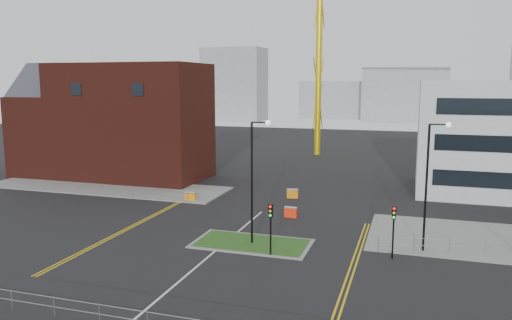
{
  "coord_description": "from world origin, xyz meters",
  "views": [
    {
      "loc": [
        12.95,
        -25.6,
        11.83
      ],
      "look_at": [
        -0.17,
        15.88,
        5.0
      ],
      "focal_mm": 35.0,
      "sensor_mm": 36.0,
      "label": 1
    }
  ],
  "objects": [
    {
      "name": "yellow_left_b",
      "position": [
        -8.7,
        10.0,
        0.01
      ],
      "size": [
        0.12,
        24.0,
        0.01
      ],
      "primitive_type": "cube",
      "color": "gold",
      "rests_on": "ground"
    },
    {
      "name": "barrier_right",
      "position": [
        1.43,
        23.24,
        0.52
      ],
      "size": [
        1.18,
        0.59,
        0.95
      ],
      "color": "orange",
      "rests_on": "ground"
    },
    {
      "name": "yellow_left_a",
      "position": [
        -9.0,
        10.0,
        0.01
      ],
      "size": [
        0.12,
        24.0,
        0.01
      ],
      "primitive_type": "cube",
      "color": "gold",
      "rests_on": "ground"
    },
    {
      "name": "skyline_d",
      "position": [
        -8.0,
        140.0,
        6.0
      ],
      "size": [
        30.0,
        12.0,
        12.0
      ],
      "primitive_type": "cube",
      "color": "gray",
      "rests_on": "ground"
    },
    {
      "name": "streetlamp_island",
      "position": [
        2.22,
        8.0,
        5.41
      ],
      "size": [
        1.46,
        0.36,
        9.18
      ],
      "color": "black",
      "rests_on": "ground"
    },
    {
      "name": "island_kerb",
      "position": [
        2.0,
        8.0,
        0.04
      ],
      "size": [
        8.6,
        4.6,
        0.08
      ],
      "primitive_type": "cube",
      "color": "slate",
      "rests_on": "ground"
    },
    {
      "name": "skyline_b",
      "position": [
        10.0,
        130.0,
        8.0
      ],
      "size": [
        24.0,
        12.0,
        16.0
      ],
      "primitive_type": "cube",
      "color": "gray",
      "rests_on": "ground"
    },
    {
      "name": "railing_left",
      "position": [
        -11.0,
        18.0,
        0.74
      ],
      "size": [
        6.05,
        0.05,
        1.1
      ],
      "color": "gray",
      "rests_on": "ground"
    },
    {
      "name": "railing_front",
      "position": [
        0.0,
        -6.0,
        0.78
      ],
      "size": [
        24.05,
        0.05,
        1.1
      ],
      "color": "gray",
      "rests_on": "ground"
    },
    {
      "name": "brick_building",
      "position": [
        -22.97,
        28.0,
        6.85
      ],
      "size": [
        24.2,
        10.07,
        14.24
      ],
      "color": "#4D1B13",
      "rests_on": "ground"
    },
    {
      "name": "barrier_mid",
      "position": [
        3.0,
        16.0,
        0.51
      ],
      "size": [
        1.15,
        0.48,
        0.94
      ],
      "color": "#FF2F0E",
      "rests_on": "ground"
    },
    {
      "name": "traffic_light_island",
      "position": [
        4.0,
        5.98,
        2.57
      ],
      "size": [
        0.28,
        0.33,
        3.65
      ],
      "color": "black",
      "rests_on": "ground"
    },
    {
      "name": "centre_line",
      "position": [
        0.0,
        2.0,
        0.01
      ],
      "size": [
        0.15,
        30.0,
        0.01
      ],
      "primitive_type": "cube",
      "color": "silver",
      "rests_on": "ground"
    },
    {
      "name": "pavement_left",
      "position": [
        -20.0,
        22.0,
        0.06
      ],
      "size": [
        28.0,
        8.0,
        0.12
      ],
      "primitive_type": "cube",
      "color": "slate",
      "rests_on": "ground"
    },
    {
      "name": "streetlamp_right_near",
      "position": [
        14.22,
        10.0,
        5.41
      ],
      "size": [
        1.46,
        0.36,
        9.18
      ],
      "color": "black",
      "rests_on": "ground"
    },
    {
      "name": "traffic_light_right",
      "position": [
        12.0,
        7.98,
        2.57
      ],
      "size": [
        0.28,
        0.33,
        3.65
      ],
      "color": "black",
      "rests_on": "ground"
    },
    {
      "name": "yellow_right_a",
      "position": [
        9.5,
        6.0,
        0.01
      ],
      "size": [
        0.12,
        20.0,
        0.01
      ],
      "primitive_type": "cube",
      "color": "gold",
      "rests_on": "ground"
    },
    {
      "name": "grass_island",
      "position": [
        2.0,
        8.0,
        0.06
      ],
      "size": [
        8.0,
        4.0,
        0.12
      ],
      "primitive_type": "cube",
      "color": "#1A4416",
      "rests_on": "ground"
    },
    {
      "name": "barrier_left",
      "position": [
        -8.0,
        18.77,
        0.51
      ],
      "size": [
        1.12,
        0.4,
        0.94
      ],
      "color": "orange",
      "rests_on": "ground"
    },
    {
      "name": "ground",
      "position": [
        0.0,
        0.0,
        0.0
      ],
      "size": [
        200.0,
        200.0,
        0.0
      ],
      "primitive_type": "plane",
      "color": "black",
      "rests_on": "ground"
    },
    {
      "name": "yellow_right_b",
      "position": [
        9.8,
        6.0,
        0.01
      ],
      "size": [
        0.12,
        20.0,
        0.01
      ],
      "primitive_type": "cube",
      "color": "gold",
      "rests_on": "ground"
    },
    {
      "name": "skyline_a",
      "position": [
        -40.0,
        120.0,
        11.0
      ],
      "size": [
        18.0,
        12.0,
        22.0
      ],
      "primitive_type": "cube",
      "color": "gray",
      "rests_on": "ground"
    }
  ]
}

